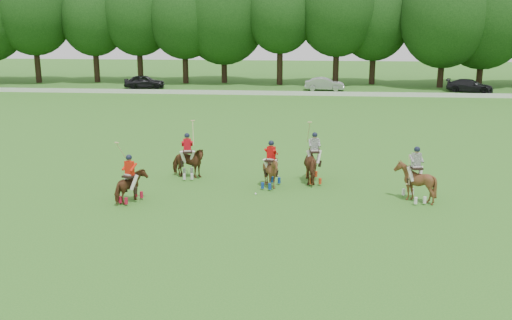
# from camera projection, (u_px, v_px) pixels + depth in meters

# --- Properties ---
(ground) EXTENTS (180.00, 180.00, 0.00)m
(ground) POSITION_uv_depth(u_px,v_px,m) (210.00, 220.00, 22.25)
(ground) COLOR #2A6D1F
(ground) RESTS_ON ground
(tree_line) EXTENTS (117.98, 14.32, 14.75)m
(tree_line) POSITION_uv_depth(u_px,v_px,m) (283.00, 14.00, 66.69)
(tree_line) COLOR black
(tree_line) RESTS_ON ground
(boundary_rail) EXTENTS (120.00, 0.10, 0.44)m
(boundary_rail) POSITION_uv_depth(u_px,v_px,m) (274.00, 93.00, 58.92)
(boundary_rail) COLOR white
(boundary_rail) RESTS_ON ground
(car_left) EXTENTS (4.75, 2.57, 1.54)m
(car_left) POSITION_uv_depth(u_px,v_px,m) (144.00, 82.00, 64.56)
(car_left) COLOR black
(car_left) RESTS_ON ground
(car_mid) EXTENTS (4.35, 1.65, 1.42)m
(car_mid) POSITION_uv_depth(u_px,v_px,m) (325.00, 84.00, 62.66)
(car_mid) COLOR #A8A9AE
(car_mid) RESTS_ON ground
(car_right) EXTENTS (5.19, 3.43, 1.40)m
(car_right) POSITION_uv_depth(u_px,v_px,m) (470.00, 86.00, 61.20)
(car_right) COLOR black
(car_right) RESTS_ON ground
(polo_red_a) EXTENTS (1.29, 1.75, 2.63)m
(polo_red_a) POSITION_uv_depth(u_px,v_px,m) (130.00, 186.00, 24.20)
(polo_red_a) COLOR #522615
(polo_red_a) RESTS_ON ground
(polo_red_b) EXTENTS (1.77, 1.60, 2.79)m
(polo_red_b) POSITION_uv_depth(u_px,v_px,m) (188.00, 162.00, 27.92)
(polo_red_b) COLOR #522615
(polo_red_b) RESTS_ON ground
(polo_red_c) EXTENTS (1.60, 1.69, 2.23)m
(polo_red_c) POSITION_uv_depth(u_px,v_px,m) (271.00, 171.00, 26.32)
(polo_red_c) COLOR #522615
(polo_red_c) RESTS_ON ground
(polo_stripe_a) EXTENTS (1.32, 2.17, 2.97)m
(polo_stripe_a) POSITION_uv_depth(u_px,v_px,m) (314.00, 164.00, 27.19)
(polo_stripe_a) COLOR #522615
(polo_stripe_a) RESTS_ON ground
(polo_stripe_b) EXTENTS (1.72, 1.84, 2.39)m
(polo_stripe_b) POSITION_uv_depth(u_px,v_px,m) (415.00, 181.00, 24.35)
(polo_stripe_b) COLOR #522615
(polo_stripe_b) RESTS_ON ground
(polo_ball) EXTENTS (0.09, 0.09, 0.09)m
(polo_ball) POSITION_uv_depth(u_px,v_px,m) (256.00, 194.00, 25.38)
(polo_ball) COLOR white
(polo_ball) RESTS_ON ground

